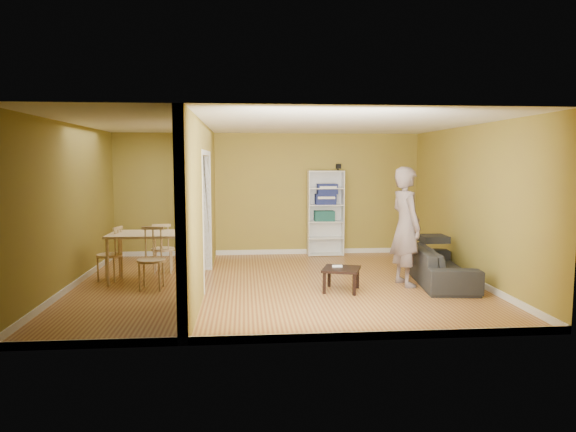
% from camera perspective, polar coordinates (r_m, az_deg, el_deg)
% --- Properties ---
extents(room_shell, '(6.50, 6.50, 6.50)m').
position_cam_1_polar(room_shell, '(8.27, -1.26, 1.22)').
color(room_shell, '#B58843').
rests_on(room_shell, ground).
extents(partition, '(0.22, 5.50, 2.60)m').
position_cam_1_polar(partition, '(8.28, -9.58, 1.14)').
color(partition, olive).
rests_on(partition, ground).
extents(wall_speaker, '(0.10, 0.10, 0.10)m').
position_cam_1_polar(wall_speaker, '(11.10, 5.63, 5.52)').
color(wall_speaker, black).
rests_on(wall_speaker, room_shell).
extents(sofa, '(2.11, 1.10, 0.77)m').
position_cam_1_polar(sofa, '(8.86, 16.57, -4.68)').
color(sofa, black).
rests_on(sofa, ground).
extents(person, '(0.93, 0.78, 2.25)m').
position_cam_1_polar(person, '(8.45, 12.99, -0.02)').
color(person, slate).
rests_on(person, ground).
extents(bookshelf, '(0.76, 0.33, 1.81)m').
position_cam_1_polar(bookshelf, '(11.02, 4.15, 0.35)').
color(bookshelf, white).
rests_on(bookshelf, ground).
extents(paper_box_teal, '(0.42, 0.27, 0.22)m').
position_cam_1_polar(paper_box_teal, '(10.97, 4.05, 0.01)').
color(paper_box_teal, '#125F44').
rests_on(paper_box_teal, bookshelf).
extents(paper_box_navy_b, '(0.43, 0.28, 0.22)m').
position_cam_1_polar(paper_box_navy_b, '(10.95, 4.18, 1.87)').
color(paper_box_navy_b, navy).
rests_on(paper_box_navy_b, bookshelf).
extents(paper_box_navy_c, '(0.42, 0.28, 0.22)m').
position_cam_1_polar(paper_box_navy_c, '(10.94, 4.38, 2.99)').
color(paper_box_navy_c, navy).
rests_on(paper_box_navy_c, bookshelf).
extents(coffee_table, '(0.54, 0.54, 0.36)m').
position_cam_1_polar(coffee_table, '(8.01, 5.94, -6.13)').
color(coffee_table, black).
rests_on(coffee_table, ground).
extents(game_controller, '(0.16, 0.04, 0.03)m').
position_cam_1_polar(game_controller, '(8.06, 5.49, -5.56)').
color(game_controller, white).
rests_on(game_controller, coffee_table).
extents(dining_table, '(1.30, 0.87, 0.81)m').
position_cam_1_polar(dining_table, '(8.90, -15.14, -2.33)').
color(dining_table, beige).
rests_on(dining_table, ground).
extents(chair_left, '(0.50, 0.50, 0.92)m').
position_cam_1_polar(chair_left, '(9.15, -19.22, -3.96)').
color(chair_left, tan).
rests_on(chair_left, ground).
extents(chair_near, '(0.47, 0.47, 0.98)m').
position_cam_1_polar(chair_near, '(8.34, -14.96, -4.58)').
color(chair_near, tan).
rests_on(chair_near, ground).
extents(chair_far, '(0.44, 0.44, 0.90)m').
position_cam_1_polar(chair_far, '(9.55, -13.73, -3.43)').
color(chair_far, '#D3B77D').
rests_on(chair_far, ground).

